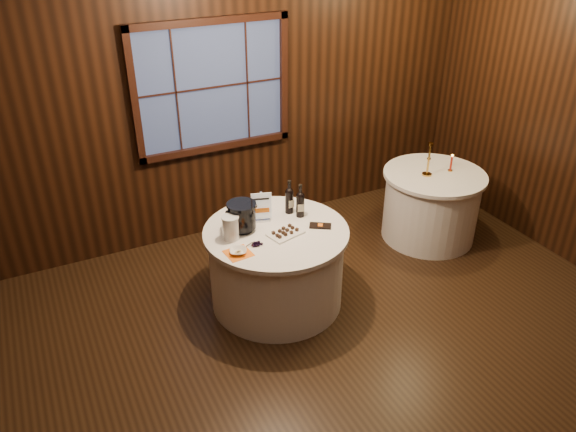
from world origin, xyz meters
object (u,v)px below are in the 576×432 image
glass_pitcher (231,227)px  red_candle (451,164)px  cracker_bowl (238,251)px  sign_stand (262,211)px  grape_bunch (256,243)px  ice_bucket (242,216)px  port_bottle_left (289,199)px  chocolate_plate (285,233)px  side_table (431,205)px  port_bottle_right (300,203)px  chocolate_box (320,226)px  main_table (276,266)px  brass_candlestick (428,164)px

glass_pitcher → red_candle: size_ratio=1.11×
glass_pitcher → cracker_bowl: size_ratio=1.55×
sign_stand → grape_bunch: (-0.21, -0.35, -0.08)m
ice_bucket → grape_bunch: (0.01, -0.28, -0.12)m
glass_pitcher → red_candle: bearing=1.8°
sign_stand → port_bottle_left: size_ratio=0.90×
ice_bucket → chocolate_plate: ice_bucket is taller
glass_pitcher → red_candle: (2.58, 0.23, -0.03)m
side_table → chocolate_plate: size_ratio=3.26×
glass_pitcher → sign_stand: bearing=21.0°
ice_bucket → grape_bunch: bearing=-87.7°
port_bottle_right → chocolate_plate: port_bottle_right is taller
port_bottle_right → chocolate_box: size_ratio=1.66×
main_table → chocolate_plate: 0.41m
port_bottle_left → grape_bunch: 0.64m
ice_bucket → glass_pitcher: (-0.14, -0.09, -0.03)m
grape_bunch → glass_pitcher: (-0.15, 0.19, 0.09)m
port_bottle_left → ice_bucket: port_bottle_left is taller
brass_candlestick → cracker_bowl: bearing=-167.8°
grape_bunch → side_table: bearing=11.3°
port_bottle_right → cracker_bowl: (-0.74, -0.33, -0.12)m
port_bottle_right → chocolate_box: (0.07, -0.25, -0.13)m
port_bottle_left → red_candle: (1.93, 0.04, -0.06)m
port_bottle_left → side_table: bearing=-2.5°
side_table → ice_bucket: (-2.26, -0.17, 0.52)m
port_bottle_right → chocolate_box: 0.29m
ice_bucket → cracker_bowl: ice_bucket is taller
sign_stand → port_bottle_left: (0.29, 0.03, 0.04)m
main_table → grape_bunch: size_ratio=8.38×
port_bottle_left → chocolate_plate: (-0.21, -0.33, -0.12)m
chocolate_plate → brass_candlestick: 1.90m
ice_bucket → chocolate_box: 0.70m
cracker_bowl → brass_candlestick: 2.38m
red_candle → side_table: bearing=171.8°
sign_stand → side_table: bearing=19.8°
cracker_bowl → side_table: bearing=11.6°
port_bottle_right → port_bottle_left: bearing=136.7°
grape_bunch → glass_pitcher: glass_pitcher is taller
main_table → chocolate_box: chocolate_box is taller
grape_bunch → cracker_bowl: 0.19m
port_bottle_right → grape_bunch: size_ratio=2.08×
port_bottle_right → chocolate_box: bearing=-55.4°
brass_candlestick → side_table: bearing=-2.1°
main_table → side_table: bearing=8.5°
grape_bunch → cracker_bowl: size_ratio=1.11×
main_table → side_table: (2.00, 0.30, 0.00)m
ice_bucket → chocolate_box: bearing=-21.6°
ice_bucket → cracker_bowl: bearing=-117.7°
chocolate_box → ice_bucket: bearing=-169.2°
port_bottle_left → chocolate_box: port_bottle_left is taller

